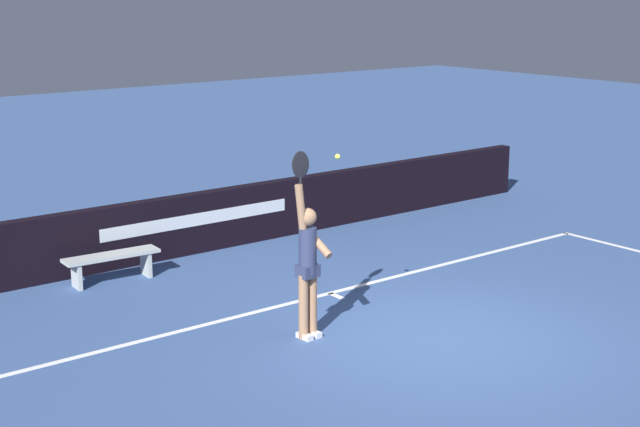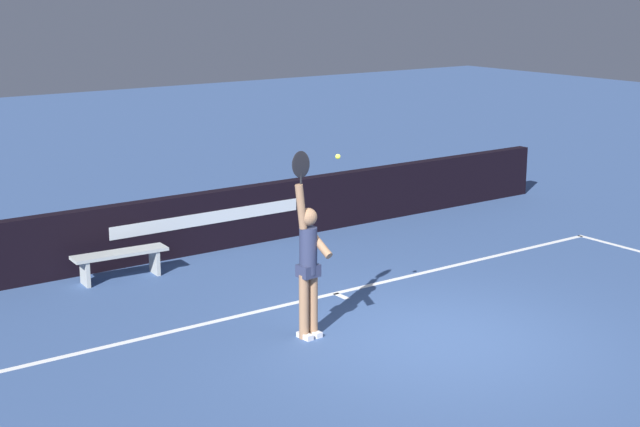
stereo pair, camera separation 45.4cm
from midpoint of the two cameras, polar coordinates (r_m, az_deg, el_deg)
ground_plane at (r=12.35m, az=6.21°, el=-7.48°), size 60.00×60.00×0.00m
court_lines at (r=12.04m, az=7.82°, el=-8.09°), size 11.25×5.67×0.00m
back_wall at (r=16.31m, az=-7.09°, el=-0.35°), size 14.86×0.23×1.03m
tennis_player at (r=11.97m, az=-1.84°, el=-2.91°), size 0.47×0.50×2.48m
tennis_ball at (r=11.59m, az=-0.05°, el=3.47°), size 0.06×0.06×0.06m
courtside_bench_near at (r=14.79m, az=-13.36°, el=-2.79°), size 1.50×0.45×0.45m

